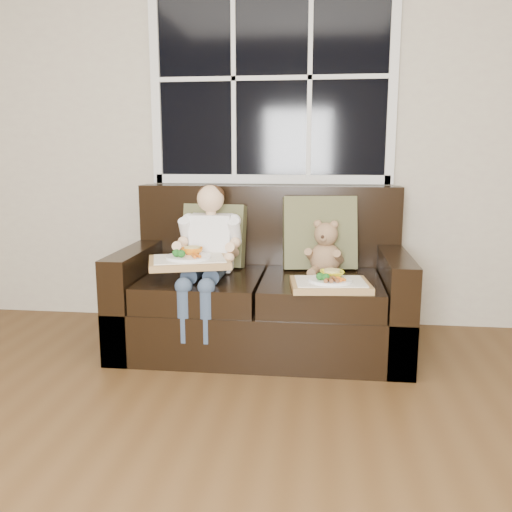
# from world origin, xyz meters

# --- Properties ---
(window_back) EXTENTS (1.62, 0.04, 1.37)m
(window_back) POSITION_xyz_m (0.16, 2.48, 1.65)
(window_back) COLOR black
(window_back) RESTS_ON room_walls
(loveseat) EXTENTS (1.70, 0.92, 0.96)m
(loveseat) POSITION_xyz_m (0.16, 2.02, 0.31)
(loveseat) COLOR black
(loveseat) RESTS_ON ground
(pillow_left) EXTENTS (0.41, 0.22, 0.41)m
(pillow_left) POSITION_xyz_m (-0.18, 2.17, 0.65)
(pillow_left) COLOR brown
(pillow_left) RESTS_ON loveseat
(pillow_right) EXTENTS (0.48, 0.27, 0.47)m
(pillow_right) POSITION_xyz_m (0.49, 2.17, 0.68)
(pillow_right) COLOR brown
(pillow_right) RESTS_ON loveseat
(child) EXTENTS (0.36, 0.59, 0.82)m
(child) POSITION_xyz_m (-0.16, 1.90, 0.63)
(child) COLOR white
(child) RESTS_ON loveseat
(teddy_bear) EXTENTS (0.22, 0.27, 0.34)m
(teddy_bear) POSITION_xyz_m (0.53, 2.04, 0.58)
(teddy_bear) COLOR #A27856
(teddy_bear) RESTS_ON loveseat
(tray_left) EXTENTS (0.52, 0.45, 0.10)m
(tray_left) POSITION_xyz_m (-0.23, 1.72, 0.58)
(tray_left) COLOR #AE804E
(tray_left) RESTS_ON child
(tray_right) EXTENTS (0.45, 0.36, 0.10)m
(tray_right) POSITION_xyz_m (0.56, 1.67, 0.48)
(tray_right) COLOR #AE804E
(tray_right) RESTS_ON loveseat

